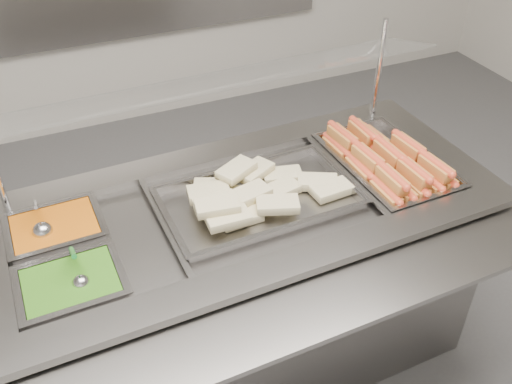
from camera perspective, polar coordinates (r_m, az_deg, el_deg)
name	(u,v)px	position (r m, az deg, el deg)	size (l,w,h in m)	color
steam_counter	(245,287)	(2.18, -1.11, -9.47)	(1.75, 0.80, 0.83)	slate
tray_rail	(312,307)	(1.63, 5.65, -11.40)	(1.66, 0.38, 0.05)	gray
sneeze_guard	(217,84)	(1.88, -3.94, 10.71)	(1.53, 0.30, 0.41)	silver
pan_hotdogs	(385,168)	(2.17, 12.78, 2.32)	(0.32, 0.51, 0.09)	#969393
pan_wraps	(258,202)	(1.94, 0.25, -1.00)	(0.64, 0.38, 0.06)	#969393
pan_beans	(57,234)	(1.93, -19.30, -4.03)	(0.28, 0.23, 0.09)	#969393
pan_peas	(73,291)	(1.73, -17.87, -9.38)	(0.28, 0.23, 0.09)	#969393
hotdogs_in_buns	(387,161)	(2.14, 12.95, 3.07)	(0.29, 0.48, 0.11)	#AF6424
tortilla_wraps	(253,193)	(1.92, -0.26, -0.10)	(0.56, 0.33, 0.09)	tan
ladle	(42,230)	(1.90, -20.58, -3.56)	(0.06, 0.18, 0.13)	#A7A7AC
serving_spoon	(80,277)	(1.70, -17.22, -8.17)	(0.05, 0.17, 0.13)	#A7A7AC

